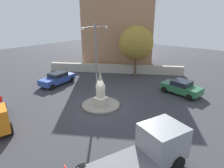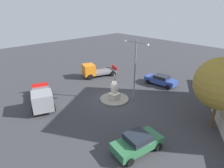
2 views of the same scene
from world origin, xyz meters
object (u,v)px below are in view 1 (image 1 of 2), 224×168
at_px(car_blue_approaching, 57,78).
at_px(corner_building, 119,30).
at_px(car_green_parked_right, 181,87).
at_px(tree_near_wall, 136,43).
at_px(truck_grey_near_island, 148,150).
at_px(monument, 101,91).
at_px(streetlamp, 96,53).

bearing_deg(car_blue_approaching, corner_building, 3.37).
bearing_deg(car_green_parked_right, tree_near_wall, 69.88).
distance_m(corner_building, tree_near_wall, 7.30).
bearing_deg(truck_grey_near_island, car_green_parked_right, 12.06).
relative_size(monument, tree_near_wall, 0.48).
bearing_deg(car_blue_approaching, streetlamp, -87.07).
distance_m(car_green_parked_right, truck_grey_near_island, 11.69).
bearing_deg(truck_grey_near_island, monument, 60.29).
bearing_deg(corner_building, car_green_parked_right, -117.26).
distance_m(truck_grey_near_island, tree_near_wall, 17.57).
bearing_deg(monument, corner_building, 31.43).
height_order(monument, truck_grey_near_island, monument).
height_order(monument, corner_building, corner_building).
bearing_deg(car_green_parked_right, monument, 148.14).
relative_size(streetlamp, car_green_parked_right, 1.68).
bearing_deg(truck_grey_near_island, corner_building, 40.76).
bearing_deg(truck_grey_near_island, tree_near_wall, 34.91).
bearing_deg(tree_near_wall, monument, -164.39).
height_order(truck_grey_near_island, corner_building, corner_building).
bearing_deg(tree_near_wall, car_blue_approaching, 150.34).
bearing_deg(streetlamp, car_blue_approaching, 92.93).
xyz_separation_m(car_blue_approaching, truck_grey_near_island, (-5.16, -15.00, 0.32)).
height_order(car_green_parked_right, tree_near_wall, tree_near_wall).
bearing_deg(car_green_parked_right, streetlamp, 132.85).
xyz_separation_m(monument, streetlamp, (1.45, 1.82, 2.96)).
bearing_deg(corner_building, streetlamp, -151.68).
distance_m(car_green_parked_right, tree_near_wall, 8.71).
bearing_deg(monument, truck_grey_near_island, -119.71).
relative_size(monument, corner_building, 0.28).
height_order(streetlamp, tree_near_wall, streetlamp).
relative_size(truck_grey_near_island, corner_building, 0.60).
bearing_deg(corner_building, monument, -148.57).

